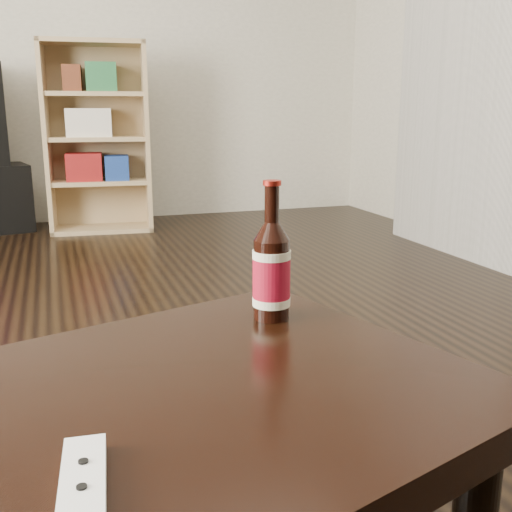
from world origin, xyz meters
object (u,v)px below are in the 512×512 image
object	(u,v)px
beer_bottle	(272,271)
remote	(83,485)
coffee_table	(87,461)
bookshelf	(96,135)

from	to	relation	value
beer_bottle	remote	distance (m)	0.57
coffee_table	remote	distance (m)	0.16
bookshelf	coffee_table	xyz separation A→B (m)	(-0.29, -3.42, -0.28)
bookshelf	remote	xyz separation A→B (m)	(-0.29, -3.57, -0.21)
remote	bookshelf	bearing A→B (deg)	90.42
coffee_table	beer_bottle	size ratio (longest dim) A/B	4.85
coffee_table	remote	xyz separation A→B (m)	(-0.01, -0.15, 0.06)
bookshelf	remote	size ratio (longest dim) A/B	7.40
bookshelf	remote	bearing A→B (deg)	-89.12
beer_bottle	coffee_table	bearing A→B (deg)	-141.16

